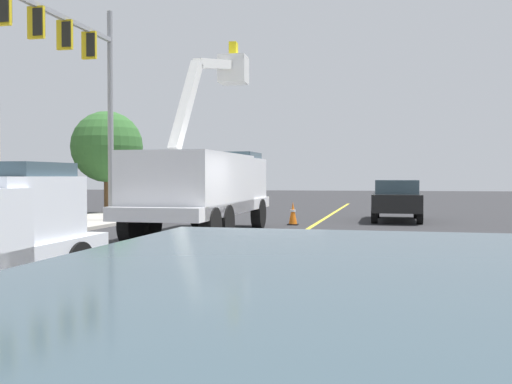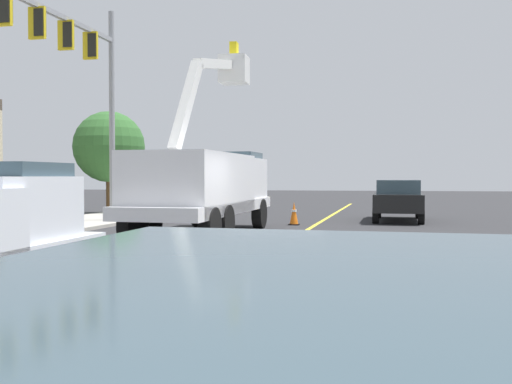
{
  "view_description": "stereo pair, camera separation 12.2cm",
  "coord_description": "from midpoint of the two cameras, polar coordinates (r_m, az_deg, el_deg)",
  "views": [
    {
      "loc": [
        -14.91,
        -2.0,
        1.86
      ],
      "look_at": [
        1.6,
        0.81,
        1.4
      ],
      "focal_mm": 41.43,
      "sensor_mm": 36.0,
      "label": 1
    },
    {
      "loc": [
        -14.89,
        -2.12,
        1.86
      ],
      "look_at": [
        1.6,
        0.81,
        1.4
      ],
      "focal_mm": 41.43,
      "sensor_mm": 36.0,
      "label": 2
    }
  ],
  "objects": [
    {
      "name": "passing_minivan",
      "position": [
        25.12,
        13.72,
        -0.5
      ],
      "size": [
        4.91,
        2.18,
        1.69
      ],
      "color": "black",
      "rests_on": "ground"
    },
    {
      "name": "traffic_signal_mast",
      "position": [
        22.09,
        -16.59,
        11.76
      ],
      "size": [
        7.48,
        0.86,
        8.3
      ],
      "color": "gray",
      "rests_on": "ground"
    },
    {
      "name": "utility_bucket_truck",
      "position": [
        18.61,
        -4.7,
        0.75
      ],
      "size": [
        8.34,
        2.99,
        6.28
      ],
      "color": "white",
      "rests_on": "ground"
    },
    {
      "name": "lane_centre_stripe",
      "position": [
        15.15,
        2.18,
        -5.46
      ],
      "size": [
        49.92,
        3.16,
        0.01
      ],
      "primitive_type": "cube",
      "rotation": [
        0.0,
        0.0,
        -0.06
      ],
      "color": "yellow",
      "rests_on": "ground"
    },
    {
      "name": "ground",
      "position": [
        15.15,
        2.18,
        -5.48
      ],
      "size": [
        120.0,
        120.0,
        0.0
      ],
      "primitive_type": "plane",
      "color": "#2D2D30"
    },
    {
      "name": "traffic_cone_mid_front",
      "position": [
        22.37,
        3.84,
        -2.1
      ],
      "size": [
        0.4,
        0.4,
        0.87
      ],
      "color": "black",
      "rests_on": "ground"
    },
    {
      "name": "street_tree_right",
      "position": [
        29.63,
        -13.89,
        4.24
      ],
      "size": [
        3.45,
        3.45,
        5.0
      ],
      "color": "brown",
      "rests_on": "ground"
    }
  ]
}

